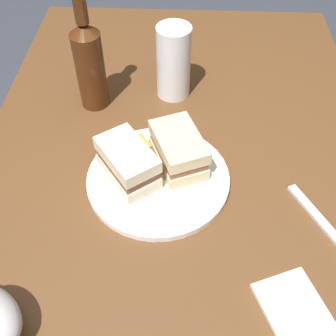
# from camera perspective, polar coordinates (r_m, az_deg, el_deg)

# --- Properties ---
(ground_plane) EXTENTS (6.00, 6.00, 0.00)m
(ground_plane) POSITION_cam_1_polar(r_m,az_deg,el_deg) (1.42, 0.80, -20.13)
(ground_plane) COLOR #333842
(dining_table) EXTENTS (1.29, 0.81, 0.72)m
(dining_table) POSITION_cam_1_polar(r_m,az_deg,el_deg) (1.09, 1.00, -13.30)
(dining_table) COLOR brown
(dining_table) RESTS_ON ground
(plate) EXTENTS (0.27, 0.27, 0.01)m
(plate) POSITION_cam_1_polar(r_m,az_deg,el_deg) (0.78, -1.36, -1.50)
(plate) COLOR white
(plate) RESTS_ON dining_table
(sandwich_half_left) EXTENTS (0.14, 0.12, 0.07)m
(sandwich_half_left) POSITION_cam_1_polar(r_m,az_deg,el_deg) (0.78, 1.65, 2.50)
(sandwich_half_left) COLOR beige
(sandwich_half_left) RESTS_ON plate
(sandwich_half_right) EXTENTS (0.14, 0.13, 0.07)m
(sandwich_half_right) POSITION_cam_1_polar(r_m,az_deg,el_deg) (0.75, -5.56, 0.68)
(sandwich_half_right) COLOR beige
(sandwich_half_right) RESTS_ON plate
(potato_wedge_front) EXTENTS (0.05, 0.02, 0.02)m
(potato_wedge_front) POSITION_cam_1_polar(r_m,az_deg,el_deg) (0.79, -0.69, 0.93)
(potato_wedge_front) COLOR #AD702D
(potato_wedge_front) RESTS_ON plate
(potato_wedge_middle) EXTENTS (0.06, 0.03, 0.02)m
(potato_wedge_middle) POSITION_cam_1_polar(r_m,az_deg,el_deg) (0.80, -1.32, 1.33)
(potato_wedge_middle) COLOR #B77F33
(potato_wedge_middle) RESTS_ON plate
(potato_wedge_back) EXTENTS (0.04, 0.04, 0.02)m
(potato_wedge_back) POSITION_cam_1_polar(r_m,az_deg,el_deg) (0.82, -3.43, 3.34)
(potato_wedge_back) COLOR gold
(potato_wedge_back) RESTS_ON plate
(pint_glass) EXTENTS (0.08, 0.08, 0.17)m
(pint_glass) POSITION_cam_1_polar(r_m,az_deg,el_deg) (0.94, 0.76, 13.76)
(pint_glass) COLOR white
(pint_glass) RESTS_ON dining_table
(cider_bottle) EXTENTS (0.06, 0.06, 0.28)m
(cider_bottle) POSITION_cam_1_polar(r_m,az_deg,el_deg) (0.90, -10.79, 14.12)
(cider_bottle) COLOR #47230F
(cider_bottle) RESTS_ON dining_table
(napkin) EXTENTS (0.14, 0.12, 0.01)m
(napkin) POSITION_cam_1_polar(r_m,az_deg,el_deg) (0.68, 16.94, -18.00)
(napkin) COLOR silver
(napkin) RESTS_ON dining_table
(fork) EXTENTS (0.17, 0.10, 0.01)m
(fork) POSITION_cam_1_polar(r_m,az_deg,el_deg) (0.77, 20.49, -7.09)
(fork) COLOR silver
(fork) RESTS_ON dining_table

